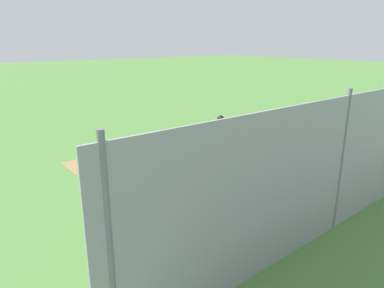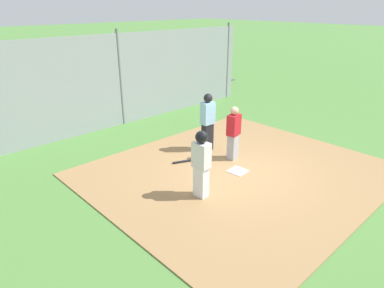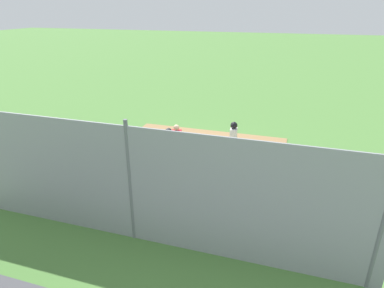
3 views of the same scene
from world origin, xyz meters
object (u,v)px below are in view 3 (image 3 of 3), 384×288
object	(u,v)px
catcher	(177,143)
umpire	(169,149)
runner	(233,138)
baseball_bat	(198,172)
home_plate	(194,156)

from	to	relation	value
catcher	umpire	distance (m)	0.96
runner	baseball_bat	world-z (taller)	runner
home_plate	umpire	world-z (taller)	umpire
home_plate	baseball_bat	bearing A→B (deg)	-66.89
umpire	runner	distance (m)	2.71
umpire	home_plate	bearing A→B (deg)	-11.84
catcher	baseball_bat	world-z (taller)	catcher
catcher	home_plate	bearing A→B (deg)	-50.05
runner	baseball_bat	size ratio (longest dim) A/B	1.89
umpire	runner	bearing A→B (deg)	-44.17
home_plate	runner	bearing A→B (deg)	7.53
runner	baseball_bat	bearing A→B (deg)	53.72
home_plate	baseball_bat	distance (m)	1.46
catcher	baseball_bat	bearing A→B (deg)	-134.04
umpire	runner	xyz separation A→B (m)	(2.03, 1.78, -0.01)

